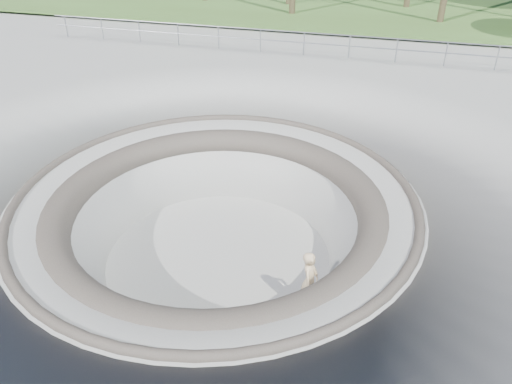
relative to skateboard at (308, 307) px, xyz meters
The scene contains 6 objects.
ground 3.53m from the skateboard, 153.68° to the left, with size 180.00×180.00×0.00m, color #999894.
skate_bowl 3.01m from the skateboard, 153.68° to the left, with size 14.00×14.00×4.10m.
distant_hills 58.75m from the skateboard, 88.94° to the left, with size 103.20×45.00×28.60m.
safety_railing 13.84m from the skateboard, 101.45° to the left, with size 25.00×0.06×1.03m.
skateboard is the anchor object (origin of this frame).
skater 0.81m from the skateboard, 90.00° to the right, with size 0.58×0.38×1.59m, color #D1B387.
Camera 1 is at (3.78, -10.01, 6.80)m, focal length 35.00 mm.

